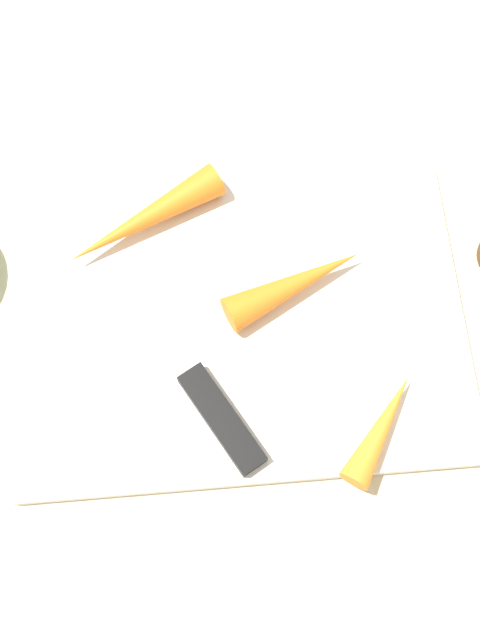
# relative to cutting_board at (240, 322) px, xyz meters

# --- Properties ---
(ground_plane) EXTENTS (1.40, 1.40, 0.00)m
(ground_plane) POSITION_rel_cutting_board_xyz_m (0.00, 0.00, -0.01)
(ground_plane) COLOR #C6B793
(cutting_board) EXTENTS (0.36, 0.26, 0.01)m
(cutting_board) POSITION_rel_cutting_board_xyz_m (0.00, 0.00, 0.00)
(cutting_board) COLOR silver
(cutting_board) RESTS_ON ground_plane
(knife) EXTENTS (0.12, 0.18, 0.01)m
(knife) POSITION_rel_cutting_board_xyz_m (-0.03, -0.07, 0.01)
(knife) COLOR #B7B7BC
(knife) RESTS_ON cutting_board
(carrot_medium) EXTENTS (0.12, 0.07, 0.03)m
(carrot_medium) POSITION_rel_cutting_board_xyz_m (0.05, 0.02, 0.02)
(carrot_medium) COLOR orange
(carrot_medium) RESTS_ON cutting_board
(carrot_longest) EXTENTS (0.14, 0.09, 0.03)m
(carrot_longest) POSITION_rel_cutting_board_xyz_m (-0.07, 0.09, 0.02)
(carrot_longest) COLOR orange
(carrot_longest) RESTS_ON cutting_board
(carrot_shortest) EXTENTS (0.07, 0.09, 0.02)m
(carrot_shortest) POSITION_rel_cutting_board_xyz_m (0.10, -0.10, 0.02)
(carrot_shortest) COLOR orange
(carrot_shortest) RESTS_ON cutting_board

